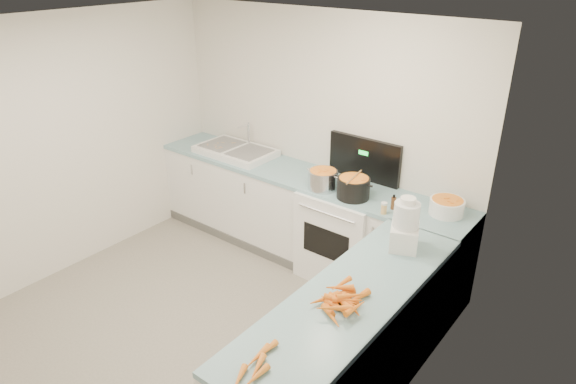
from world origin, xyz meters
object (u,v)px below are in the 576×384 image
Objects in this scene: food_processor at (405,226)px; spice_jar at (384,209)px; steel_pot at (323,181)px; extract_bottle at (393,203)px; mixing_bowl at (447,207)px; stove at (345,232)px; black_pot at (353,189)px; sink at (236,151)px.

spice_jar is at bearing 133.86° from food_processor.
steel_pot is 2.56× the size of extract_bottle.
food_processor is (-0.04, -0.72, 0.11)m from mixing_bowl.
food_processor is at bearing -93.22° from mixing_bowl.
stove reaches higher than black_pot.
stove is at bearing -0.62° from sink.
extract_bottle is (0.39, 0.02, -0.03)m from black_pot.
black_pot is 0.72× the size of food_processor.
extract_bottle is at bearing 124.33° from food_processor.
stove is at bearing 37.35° from steel_pot.
stove is 0.59m from steel_pot.
food_processor is at bearing -46.14° from spice_jar.
steel_pot is 0.33m from black_pot.
black_pot is 0.82m from mixing_bowl.
black_pot is at bearing -42.63° from stove.
stove is at bearing 155.02° from spice_jar.
food_processor reaches higher than extract_bottle.
spice_jar is (0.70, -0.10, -0.04)m from steel_pot.
extract_bottle is at bearing -11.49° from stove.
stove is 4.58× the size of black_pot.
black_pot is 3.41× the size of spice_jar.
food_processor is at bearing -24.63° from steel_pot.
black_pot reaches higher than spice_jar.
spice_jar is at bearing -7.39° from sink.
steel_pot reaches higher than extract_bottle.
black_pot reaches higher than mixing_bowl.
food_processor reaches higher than mixing_bowl.
black_pot is at bearing 1.86° from steel_pot.
sink is 1.28m from steel_pot.
mixing_bowl is (2.38, 0.07, 0.03)m from sink.
mixing_bowl is at bearing 11.28° from steel_pot.
black_pot is (0.33, 0.01, 0.00)m from steel_pot.
mixing_bowl is 0.44m from extract_bottle.
black_pot is (1.59, -0.15, 0.05)m from sink.
stove reaches higher than food_processor.
stove is at bearing 168.51° from extract_bottle.
extract_bottle is (1.98, -0.12, 0.02)m from sink.
sink reaches higher than black_pot.
sink is at bearing 172.97° from steel_pot.
extract_bottle is (-0.40, -0.19, -0.01)m from mixing_bowl.
spice_jar is (0.37, -0.11, -0.04)m from black_pot.
sink is 3.10× the size of steel_pot.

